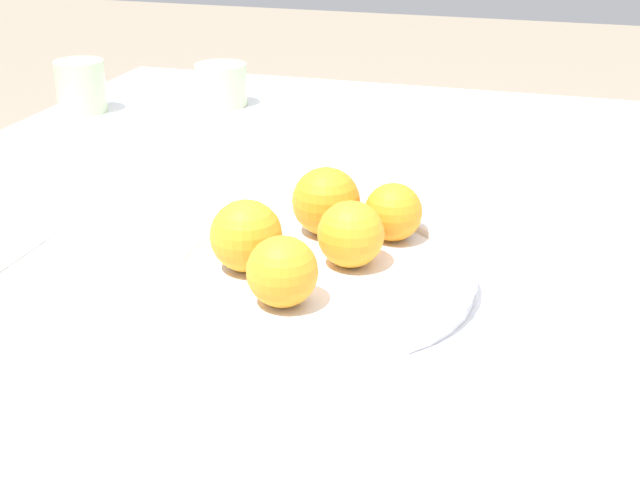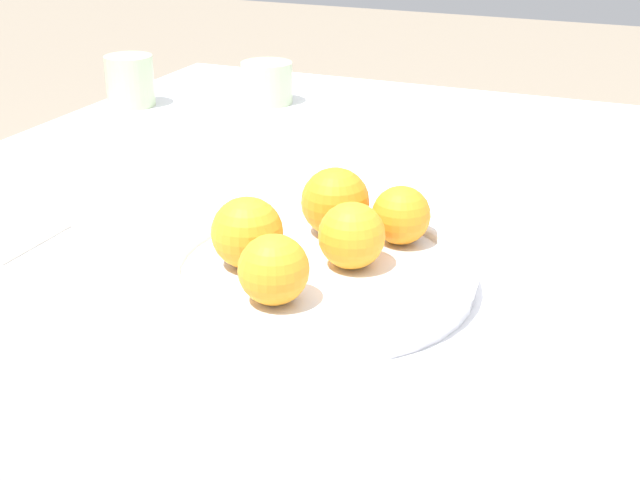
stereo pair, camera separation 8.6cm
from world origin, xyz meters
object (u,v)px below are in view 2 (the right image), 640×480
object	(u,v)px
fruit_platter	(320,273)
orange_2	(335,202)
orange_1	(247,233)
orange_3	(274,270)
cup_1	(130,81)
cup_0	(267,83)
orange_0	(352,236)
orange_4	(401,215)

from	to	relation	value
fruit_platter	orange_2	size ratio (longest dim) A/B	4.22
orange_2	orange_1	bearing A→B (deg)	-114.17
fruit_platter	orange_3	distance (m)	0.09
fruit_platter	orange_1	size ratio (longest dim) A/B	4.35
cup_1	cup_0	bearing A→B (deg)	27.12
orange_0	orange_2	distance (m)	0.08
orange_1	orange_4	world-z (taller)	orange_1
orange_4	orange_1	bearing A→B (deg)	-136.87
orange_4	cup_0	size ratio (longest dim) A/B	0.70
orange_2	cup_1	bearing A→B (deg)	142.07
orange_0	orange_4	world-z (taller)	orange_0
cup_0	orange_0	bearing A→B (deg)	-57.30
cup_1	orange_3	bearing A→B (deg)	-47.00
cup_0	cup_1	size ratio (longest dim) A/B	1.04
orange_3	orange_4	world-z (taller)	orange_3
orange_0	cup_1	xyz separation A→B (m)	(-0.59, 0.49, -0.01)
fruit_platter	orange_2	distance (m)	0.10
orange_3	cup_0	distance (m)	0.78
orange_3	orange_2	bearing A→B (deg)	92.91
orange_1	orange_3	bearing A→B (deg)	-46.38
fruit_platter	orange_1	distance (m)	0.08
fruit_platter	orange_4	xyz separation A→B (m)	(0.05, 0.09, 0.04)
fruit_platter	cup_0	distance (m)	0.71
orange_1	cup_1	bearing A→B (deg)	132.93
orange_4	orange_0	bearing A→B (deg)	-109.09
orange_0	orange_2	world-z (taller)	orange_2
orange_1	orange_4	distance (m)	0.16
orange_2	orange_0	bearing A→B (deg)	-57.04
orange_1	orange_2	size ratio (longest dim) A/B	0.97
orange_1	cup_0	xyz separation A→B (m)	(-0.29, 0.63, -0.02)
fruit_platter	cup_1	xyz separation A→B (m)	(-0.56, 0.51, 0.03)
cup_0	fruit_platter	bearing A→B (deg)	-59.81
cup_0	orange_1	bearing A→B (deg)	-65.51
orange_1	orange_3	xyz separation A→B (m)	(0.06, -0.06, -0.00)
orange_2	orange_3	bearing A→B (deg)	-87.09
orange_1	cup_1	distance (m)	0.72
orange_3	cup_0	xyz separation A→B (m)	(-0.35, 0.69, -0.02)
fruit_platter	cup_0	xyz separation A→B (m)	(-0.36, 0.61, 0.02)
fruit_platter	orange_4	size ratio (longest dim) A/B	5.01
cup_0	cup_1	xyz separation A→B (m)	(-0.20, -0.10, 0.01)
orange_2	orange_4	bearing A→B (deg)	3.44
orange_0	orange_4	bearing A→B (deg)	70.91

